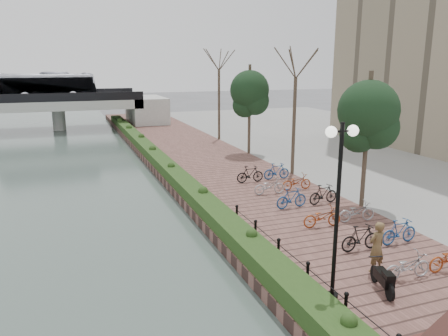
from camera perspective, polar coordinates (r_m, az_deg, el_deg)
promenade at (r=27.96m, az=0.17°, el=-1.19°), size 8.00×75.00×0.50m
inland_pavement at (r=36.58m, az=24.40°, el=1.08°), size 24.00×75.00×0.50m
hedge at (r=29.25m, az=-7.80°, el=0.45°), size 1.10×56.00×0.60m
chain_fence at (r=13.60m, az=13.08°, el=-15.17°), size 0.10×14.10×0.70m
lamppost at (r=12.60m, az=14.84°, el=-0.96°), size 1.02×0.32×5.25m
motorcycle at (r=14.55m, az=19.99°, el=-13.27°), size 0.84×1.48×0.88m
pedestrian at (r=15.54m, az=19.32°, el=-9.70°), size 0.70×0.51×1.76m
bicycle_parking at (r=20.63m, az=12.93°, el=-4.77°), size 2.40×14.69×1.00m
street_trees at (r=24.80m, az=12.85°, el=4.71°), size 3.20×37.12×6.80m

